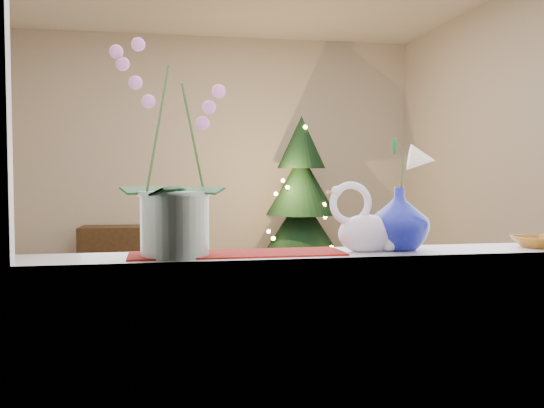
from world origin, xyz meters
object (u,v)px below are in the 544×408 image
Objects in this scene: blue_vase at (399,214)px; amber_dish at (538,243)px; swan at (366,219)px; orchid_pot at (174,148)px; paperweight at (389,240)px; side_table at (122,256)px; xmas_tree at (301,201)px.

blue_vase is 1.78× the size of amber_dish.
swan is 0.13m from blue_vase.
orchid_pot is 9.21× the size of paperweight.
side_table is at bearing 118.65° from swan.
paperweight is at bearing 7.59° from swan.
xmas_tree is (0.70, 4.21, -0.07)m from paperweight.
orchid_pot is at bearing 179.41° from paperweight.
blue_vase is 4.71m from side_table.
amber_dish is (0.56, 0.00, -0.02)m from paperweight.
blue_vase is at bearing -71.14° from side_table.
swan is 1.06× the size of blue_vase.
paperweight is (0.72, -0.01, -0.31)m from orchid_pot.
orchid_pot is 2.76× the size of blue_vase.
paperweight reaches higher than amber_dish.
paperweight is 0.09× the size of side_table.
orchid_pot is 1.32m from amber_dish.
paperweight is (0.08, -0.01, -0.07)m from swan.
swan reaches higher than side_table.
orchid_pot is 0.80m from blue_vase.
xmas_tree is 1.96m from side_table.
xmas_tree is at bearing 94.80° from swan.
blue_vase reaches higher than paperweight.
paperweight is at bearing -99.45° from xmas_tree.
amber_dish is (0.64, -0.01, -0.09)m from swan.
amber_dish is 4.88m from side_table.
blue_vase reaches higher than side_table.
orchid_pot reaches higher than amber_dish.
paperweight is 0.04× the size of xmas_tree.
blue_vase is at bearing 25.37° from swan.
xmas_tree is (1.42, 4.21, -0.38)m from orchid_pot.
xmas_tree is at bearing 88.12° from amber_dish.
swan is at bearing 172.29° from paperweight.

